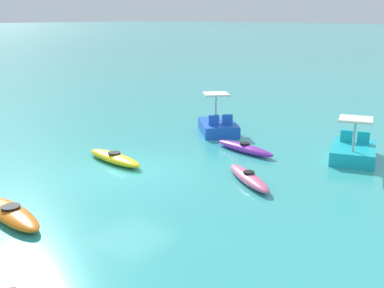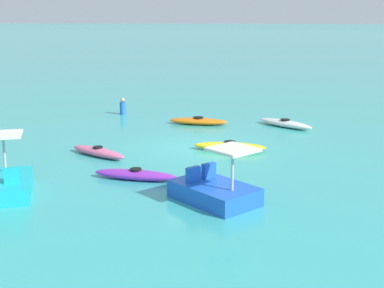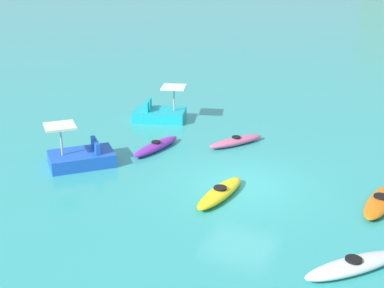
% 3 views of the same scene
% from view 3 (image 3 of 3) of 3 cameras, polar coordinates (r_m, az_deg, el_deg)
% --- Properties ---
extents(ground_plane, '(600.00, 600.00, 0.00)m').
position_cam_3_polar(ground_plane, '(18.64, 5.36, -4.43)').
color(ground_plane, '#38ADA8').
extents(kayak_pink, '(1.88, 2.55, 0.37)m').
position_cam_3_polar(kayak_pink, '(22.26, 4.76, 0.31)').
color(kayak_pink, pink).
rests_on(kayak_pink, ground_plane).
extents(kayak_orange, '(1.07, 2.89, 0.37)m').
position_cam_3_polar(kayak_orange, '(18.10, 19.60, -5.84)').
color(kayak_orange, orange).
rests_on(kayak_orange, ground_plane).
extents(kayak_white, '(2.42, 2.67, 0.37)m').
position_cam_3_polar(kayak_white, '(14.53, 16.90, -12.38)').
color(kayak_white, white).
rests_on(kayak_white, ground_plane).
extents(kayak_yellow, '(0.93, 2.85, 0.37)m').
position_cam_3_polar(kayak_yellow, '(17.66, 3.04, -5.25)').
color(kayak_yellow, yellow).
rests_on(kayak_yellow, ground_plane).
extents(kayak_purple, '(0.99, 2.83, 0.37)m').
position_cam_3_polar(kayak_purple, '(21.68, -3.88, -0.24)').
color(kayak_purple, purple).
rests_on(kayak_purple, ground_plane).
extents(pedal_boat_blue, '(2.74, 2.77, 1.68)m').
position_cam_3_polar(pedal_boat_blue, '(20.54, -11.83, -1.34)').
color(pedal_boat_blue, blue).
rests_on(pedal_boat_blue, ground_plane).
extents(pedal_boat_cyan, '(2.76, 2.20, 1.68)m').
position_cam_3_polar(pedal_boat_cyan, '(25.36, -3.45, 3.31)').
color(pedal_boat_cyan, '#19B7C6').
rests_on(pedal_boat_cyan, ground_plane).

